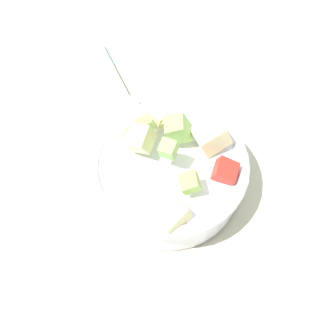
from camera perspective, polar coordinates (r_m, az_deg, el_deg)
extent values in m
plane|color=silver|center=(0.61, 0.61, -3.93)|extent=(2.40, 2.40, 0.00)
cube|color=#BCB299|center=(0.61, 0.62, -3.79)|extent=(0.46, 0.30, 0.01)
cylinder|color=white|center=(0.59, 0.00, -0.87)|extent=(0.19, 0.19, 0.06)
torus|color=white|center=(0.57, 0.00, 0.60)|extent=(0.21, 0.21, 0.02)
cube|color=#93C160|center=(0.53, 0.04, 2.48)|extent=(0.02, 0.03, 0.03)
cube|color=#E5D684|center=(0.58, 0.06, 6.44)|extent=(0.03, 0.04, 0.03)
cube|color=red|center=(0.55, 7.42, -0.39)|extent=(0.04, 0.04, 0.03)
cube|color=#93C160|center=(0.56, 1.35, 5.08)|extent=(0.04, 0.04, 0.04)
cube|color=beige|center=(0.57, 5.59, 4.16)|extent=(0.05, 0.06, 0.05)
cube|color=beige|center=(0.52, 0.42, -6.35)|extent=(0.04, 0.04, 0.04)
cube|color=#93C160|center=(0.56, -2.99, 5.22)|extent=(0.03, 0.03, 0.03)
cube|color=#E5D684|center=(0.56, -4.90, 3.92)|extent=(0.03, 0.03, 0.03)
cube|color=#9EC656|center=(0.52, 2.85, -1.87)|extent=(0.03, 0.03, 0.02)
cube|color=beige|center=(0.58, -1.44, 6.57)|extent=(0.02, 0.02, 0.02)
cube|color=beige|center=(0.55, -3.34, 4.03)|extent=(0.04, 0.04, 0.04)
ellipsoid|color=#B7B7BC|center=(0.69, -5.00, 7.76)|extent=(0.07, 0.06, 0.01)
cube|color=#B7B7BC|center=(0.75, -7.49, 12.28)|extent=(0.13, 0.08, 0.01)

